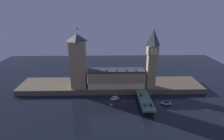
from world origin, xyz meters
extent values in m
plane|color=black|center=(0.00, 0.00, 0.00)|extent=(400.00, 400.00, 0.00)
cube|color=brown|center=(0.00, 39.00, 3.07)|extent=(220.00, 42.00, 6.14)
cube|color=tan|center=(6.34, 29.61, 15.33)|extent=(64.93, 18.21, 18.38)
cube|color=beige|center=(6.34, 20.38, 9.45)|extent=(64.93, 0.20, 6.62)
cube|color=#383D42|center=(6.34, 29.61, 25.72)|extent=(64.93, 16.75, 2.40)
cone|color=#383D42|center=(-15.31, 21.87, 28.94)|extent=(2.40, 2.40, 4.04)
cone|color=#383D42|center=(-4.48, 21.87, 28.94)|extent=(2.40, 2.40, 4.04)
cone|color=#383D42|center=(6.34, 21.87, 28.94)|extent=(2.40, 2.40, 4.04)
cone|color=#383D42|center=(17.16, 21.87, 28.94)|extent=(2.40, 2.40, 4.04)
cone|color=#383D42|center=(27.98, 21.87, 28.94)|extent=(2.40, 2.40, 4.04)
cube|color=tan|center=(46.14, 26.35, 25.64)|extent=(9.71, 9.71, 38.99)
cube|color=tan|center=(46.14, 26.35, 50.21)|extent=(11.46, 11.46, 10.15)
cylinder|color=beige|center=(46.14, 20.50, 50.21)|extent=(7.88, 0.25, 7.88)
cylinder|color=beige|center=(46.14, 32.21, 50.21)|extent=(7.88, 0.25, 7.88)
cylinder|color=beige|center=(52.00, 26.35, 50.21)|extent=(0.25, 7.88, 7.88)
cylinder|color=beige|center=(40.29, 26.35, 50.21)|extent=(0.25, 7.88, 7.88)
cube|color=black|center=(46.14, 20.32, 50.80)|extent=(0.36, 0.10, 5.91)
pyramid|color=#383D42|center=(46.14, 26.35, 64.28)|extent=(11.46, 11.46, 17.98)
sphere|color=gold|center=(46.14, 26.35, 74.07)|extent=(1.60, 1.60, 1.60)
cube|color=tan|center=(-37.09, 29.97, 33.16)|extent=(16.94, 16.94, 54.03)
pyramid|color=#383D42|center=(-37.09, 29.97, 64.12)|extent=(17.28, 17.28, 7.88)
cylinder|color=#99999E|center=(-37.09, 29.97, 71.06)|extent=(0.24, 0.24, 6.00)
cube|color=red|center=(-35.99, 29.97, 73.16)|extent=(2.00, 0.08, 1.20)
cube|color=#4C7560|center=(34.37, -5.00, 5.76)|extent=(12.61, 46.00, 1.40)
cube|color=brown|center=(34.37, -18.80, 2.53)|extent=(10.72, 3.20, 5.06)
cube|color=brown|center=(34.37, -9.60, 2.53)|extent=(10.72, 3.20, 5.06)
cube|color=brown|center=(34.37, -0.40, 2.53)|extent=(10.72, 3.20, 5.06)
cube|color=brown|center=(34.37, 8.80, 2.53)|extent=(10.72, 3.20, 5.06)
cube|color=black|center=(31.60, 3.11, 6.99)|extent=(1.72, 4.71, 0.73)
cube|color=black|center=(31.60, 3.11, 7.58)|extent=(1.41, 2.12, 0.45)
cylinder|color=black|center=(30.78, 4.57, 6.78)|extent=(0.22, 0.64, 0.64)
cylinder|color=black|center=(32.42, 4.57, 6.78)|extent=(0.22, 0.64, 0.64)
cylinder|color=black|center=(30.78, 1.66, 6.78)|extent=(0.22, 0.64, 0.64)
cylinder|color=black|center=(32.42, 1.66, 6.78)|extent=(0.22, 0.64, 0.64)
cube|color=navy|center=(31.60, -18.00, 7.07)|extent=(2.00, 4.66, 0.88)
cube|color=black|center=(31.60, -18.00, 7.74)|extent=(1.64, 2.10, 0.45)
cylinder|color=black|center=(30.65, -16.56, 6.78)|extent=(0.22, 0.64, 0.64)
cylinder|color=black|center=(32.55, -16.56, 6.78)|extent=(0.22, 0.64, 0.64)
cylinder|color=black|center=(30.65, -19.44, 6.78)|extent=(0.22, 0.64, 0.64)
cylinder|color=black|center=(32.55, -19.44, 6.78)|extent=(0.22, 0.64, 0.64)
cube|color=black|center=(37.15, -17.77, 7.08)|extent=(1.87, 4.44, 0.90)
cube|color=black|center=(37.15, -17.77, 7.75)|extent=(1.53, 2.00, 0.45)
cylinder|color=black|center=(38.04, -19.15, 6.78)|extent=(0.22, 0.64, 0.64)
cylinder|color=black|center=(36.26, -19.15, 6.78)|extent=(0.22, 0.64, 0.64)
cylinder|color=black|center=(38.04, -16.39, 6.78)|extent=(0.22, 0.64, 0.64)
cylinder|color=black|center=(36.26, -16.39, 6.78)|extent=(0.22, 0.64, 0.64)
cylinder|color=black|center=(28.83, -19.47, 6.88)|extent=(0.28, 0.28, 0.86)
cylinder|color=brown|center=(28.83, -19.47, 7.67)|extent=(0.38, 0.38, 0.72)
sphere|color=tan|center=(28.83, -19.47, 8.14)|extent=(0.23, 0.23, 0.23)
cylinder|color=#2D3333|center=(28.43, -19.72, 6.71)|extent=(0.56, 0.56, 0.50)
cylinder|color=#2D3333|center=(28.43, -19.72, 9.80)|extent=(0.18, 0.18, 5.69)
sphere|color=#F9E5A3|center=(28.43, -19.72, 13.19)|extent=(0.60, 0.60, 0.60)
sphere|color=#F9E5A3|center=(27.98, -19.72, 12.84)|extent=(0.44, 0.44, 0.44)
sphere|color=#F9E5A3|center=(28.88, -19.72, 12.84)|extent=(0.44, 0.44, 0.44)
cylinder|color=#2D3333|center=(40.32, -5.00, 6.71)|extent=(0.56, 0.56, 0.50)
cylinder|color=#2D3333|center=(40.32, -5.00, 9.55)|extent=(0.18, 0.18, 5.19)
sphere|color=#F9E5A3|center=(40.32, -5.00, 12.69)|extent=(0.60, 0.60, 0.60)
sphere|color=#F9E5A3|center=(39.87, -5.00, 12.34)|extent=(0.44, 0.44, 0.44)
sphere|color=#F9E5A3|center=(40.77, -5.00, 12.34)|extent=(0.44, 0.44, 0.44)
cylinder|color=#2D3333|center=(28.43, 9.72, 6.71)|extent=(0.56, 0.56, 0.50)
cylinder|color=#2D3333|center=(28.43, 9.72, 9.50)|extent=(0.18, 0.18, 5.09)
sphere|color=#F9E5A3|center=(28.43, 9.72, 12.60)|extent=(0.60, 0.60, 0.60)
sphere|color=#F9E5A3|center=(27.98, 9.72, 12.25)|extent=(0.44, 0.44, 0.44)
sphere|color=#F9E5A3|center=(28.88, 9.72, 12.25)|extent=(0.44, 0.44, 0.44)
ellipsoid|color=#B2A893|center=(3.99, 6.53, 1.00)|extent=(11.42, 7.16, 2.00)
cube|color=tan|center=(3.99, 6.53, 1.91)|extent=(9.95, 5.97, 0.24)
cube|color=#B7B2A8|center=(3.99, 6.53, 3.03)|extent=(5.35, 3.94, 2.00)
ellipsoid|color=white|center=(56.43, -4.40, 0.96)|extent=(11.71, 6.58, 1.92)
cube|color=tan|center=(56.43, -4.40, 1.83)|extent=(10.23, 5.45, 0.24)
cube|color=#2D333D|center=(56.43, -4.40, 2.91)|extent=(5.42, 3.69, 1.92)
camera|label=1|loc=(-3.36, -174.74, 96.03)|focal=30.00mm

